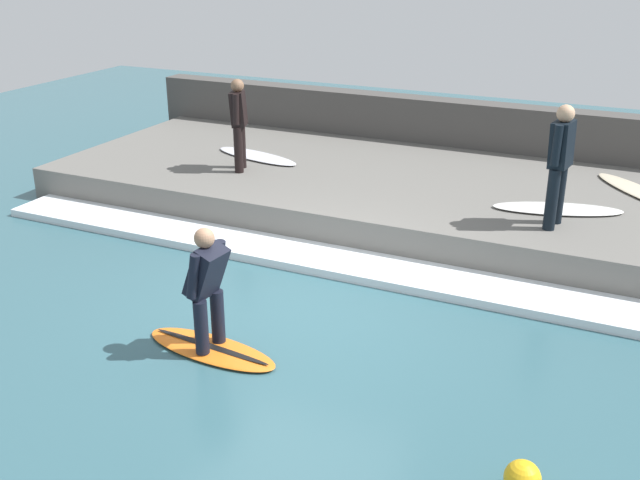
{
  "coord_description": "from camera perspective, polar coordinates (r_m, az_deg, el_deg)",
  "views": [
    {
      "loc": [
        -7.32,
        -3.7,
        4.28
      ],
      "look_at": [
        0.62,
        0.0,
        0.7
      ],
      "focal_mm": 42.0,
      "sensor_mm": 36.0,
      "label": 1
    }
  ],
  "objects": [
    {
      "name": "marker_buoy",
      "position": [
        6.64,
        15.17,
        -17.11
      ],
      "size": [
        0.31,
        0.31,
        0.31
      ],
      "primitive_type": "sphere",
      "color": "yellow",
      "rests_on": "ground_plane"
    },
    {
      "name": "concrete_ledge",
      "position": [
        12.6,
        6.59,
        3.53
      ],
      "size": [
        4.4,
        12.11,
        0.54
      ],
      "primitive_type": "cube",
      "color": "#66635E",
      "rests_on": "ground_plane"
    },
    {
      "name": "back_wall",
      "position": [
        14.74,
        9.77,
        7.82
      ],
      "size": [
        0.5,
        12.71,
        1.38
      ],
      "primitive_type": "cube",
      "color": "#474442",
      "rests_on": "ground_plane"
    },
    {
      "name": "ground_plane",
      "position": [
        9.25,
        -1.63,
        -5.34
      ],
      "size": [
        28.0,
        28.0,
        0.0
      ],
      "primitive_type": "plane",
      "color": "#335B66"
    },
    {
      "name": "surfer_waiting_far",
      "position": [
        10.56,
        17.82,
        5.86
      ],
      "size": [
        0.57,
        0.31,
        1.69
      ],
      "color": "black",
      "rests_on": "concrete_ledge"
    },
    {
      "name": "surfboard_waiting_near",
      "position": [
        13.66,
        -4.83,
        6.4
      ],
      "size": [
        0.95,
        1.91,
        0.06
      ],
      "color": "silver",
      "rests_on": "concrete_ledge"
    },
    {
      "name": "wave_foam_crest",
      "position": [
        10.37,
        1.83,
        -1.79
      ],
      "size": [
        0.87,
        11.5,
        0.12
      ],
      "primitive_type": "cube",
      "color": "silver",
      "rests_on": "ground_plane"
    },
    {
      "name": "surfboard_riding",
      "position": [
        8.45,
        -8.28,
        -8.2
      ],
      "size": [
        0.7,
        1.71,
        0.07
      ],
      "color": "orange",
      "rests_on": "ground_plane"
    },
    {
      "name": "surfer_waiting_near",
      "position": [
        12.74,
        -6.21,
        9.1
      ],
      "size": [
        0.5,
        0.37,
        1.55
      ],
      "color": "black",
      "rests_on": "concrete_ledge"
    },
    {
      "name": "surfboard_waiting_far",
      "position": [
        11.47,
        17.65,
        2.29
      ],
      "size": [
        1.08,
        1.94,
        0.06
      ],
      "color": "white",
      "rests_on": "concrete_ledge"
    },
    {
      "name": "surfer_riding",
      "position": [
        8.08,
        -8.6,
        -3.25
      ],
      "size": [
        0.53,
        0.44,
        1.41
      ],
      "color": "black",
      "rests_on": "surfboard_riding"
    }
  ]
}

